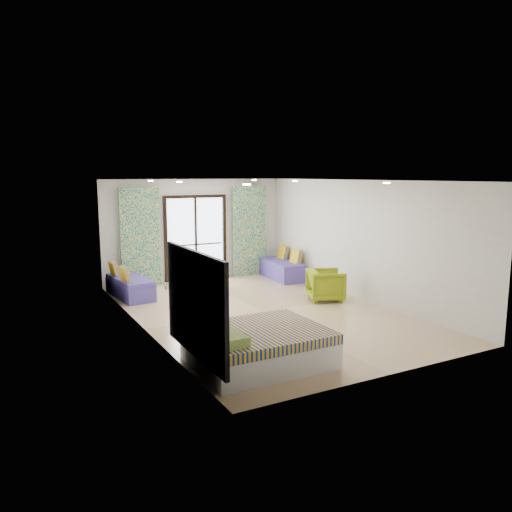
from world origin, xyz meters
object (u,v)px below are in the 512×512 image
daybed_right (282,269)px  armchair (326,283)px  bed (257,346)px  coffee_table (212,275)px  daybed_left (129,286)px

daybed_right → armchair: 2.59m
bed → coffee_table: (1.31, 4.76, 0.10)m
bed → coffee_table: 4.94m
daybed_left → coffee_table: bearing=-14.2°
bed → daybed_right: bearing=55.4°
daybed_left → bed: bearing=-88.1°
bed → daybed_left: size_ratio=1.15×
bed → daybed_right: size_ratio=1.10×
daybed_left → coffee_table: daybed_left is taller
bed → armchair: size_ratio=2.51×
coffee_table → daybed_left: bearing=171.1°
armchair → bed: bearing=151.5°
daybed_right → daybed_left: bearing=-172.5°
armchair → daybed_left: bearing=79.6°
daybed_left → armchair: 4.53m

